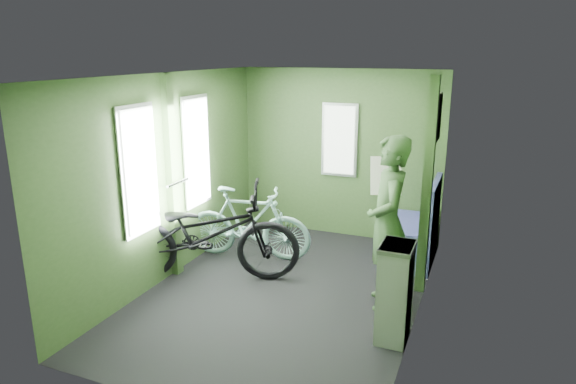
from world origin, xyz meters
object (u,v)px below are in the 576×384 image
passenger (388,223)px  waste_box (395,293)px  bicycle_black (208,279)px  bench_seat (414,237)px  bicycle_mint (249,259)px

passenger → waste_box: passenger is taller
bicycle_black → bench_seat: (2.09, 1.44, 0.31)m
bicycle_mint → passenger: bearing=-115.7°
bicycle_black → bench_seat: size_ratio=2.03×
bicycle_mint → passenger: 2.09m
bicycle_mint → passenger: passenger is taller
bicycle_mint → waste_box: 2.39m
waste_box → bench_seat: (-0.11, 1.90, -0.15)m
waste_box → bicycle_black: bearing=168.1°
bicycle_mint → waste_box: size_ratio=1.73×
bench_seat → bicycle_black: bearing=-145.9°
waste_box → bicycle_mint: bearing=150.0°
bicycle_black → bench_seat: bearing=-75.9°
bicycle_black → passenger: passenger is taller
waste_box → bench_seat: size_ratio=0.88×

